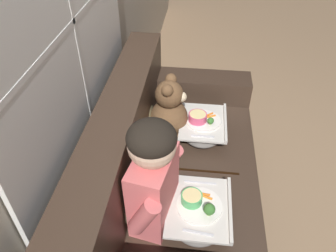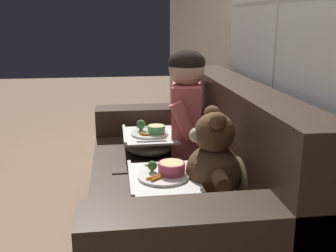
{
  "view_description": "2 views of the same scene",
  "coord_description": "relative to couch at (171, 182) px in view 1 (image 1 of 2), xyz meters",
  "views": [
    {
      "loc": [
        -1.35,
        -0.07,
        1.92
      ],
      "look_at": [
        0.07,
        0.09,
        0.74
      ],
      "focal_mm": 35.0,
      "sensor_mm": 36.0,
      "label": 1
    },
    {
      "loc": [
        1.95,
        -0.31,
        1.25
      ],
      "look_at": [
        0.02,
        -0.05,
        0.72
      ],
      "focal_mm": 42.0,
      "sensor_mm": 36.0,
      "label": 2
    }
  ],
  "objects": [
    {
      "name": "ground_plane",
      "position": [
        0.0,
        -0.06,
        -0.34
      ],
      "size": [
        14.0,
        14.0,
        0.0
      ],
      "primitive_type": "plane",
      "color": "#8E7051"
    },
    {
      "name": "lap_tray_child",
      "position": [
        -0.34,
        -0.18,
        0.19
      ],
      "size": [
        0.39,
        0.32,
        0.19
      ],
      "color": "slate",
      "rests_on": "child_figure"
    },
    {
      "name": "throw_pillow_behind_teddy",
      "position": [
        0.34,
        0.22,
        0.28
      ],
      "size": [
        0.33,
        0.16,
        0.34
      ],
      "color": "tan",
      "rests_on": "couch"
    },
    {
      "name": "teddy_bear",
      "position": [
        0.34,
        0.04,
        0.3
      ],
      "size": [
        0.45,
        0.31,
        0.42
      ],
      "color": "brown",
      "rests_on": "couch"
    },
    {
      "name": "child_figure",
      "position": [
        -0.34,
        0.05,
        0.47
      ],
      "size": [
        0.46,
        0.25,
        0.62
      ],
      "color": "#DB6666",
      "rests_on": "couch"
    },
    {
      "name": "couch",
      "position": [
        0.0,
        0.0,
        0.0
      ],
      "size": [
        1.8,
        0.91,
        0.93
      ],
      "color": "#38281E",
      "rests_on": "ground_plane"
    },
    {
      "name": "lap_tray_teddy",
      "position": [
        0.34,
        -0.18,
        0.19
      ],
      "size": [
        0.39,
        0.3,
        0.18
      ],
      "color": "slate",
      "rests_on": "teddy_bear"
    },
    {
      "name": "wall_back_with_window",
      "position": [
        0.0,
        0.49,
        0.96
      ],
      "size": [
        8.0,
        0.08,
        2.6
      ],
      "color": "beige",
      "rests_on": "ground_plane"
    },
    {
      "name": "throw_pillow_behind_child",
      "position": [
        -0.34,
        0.22,
        0.28
      ],
      "size": [
        0.33,
        0.16,
        0.34
      ],
      "color": "tan",
      "rests_on": "couch"
    }
  ]
}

